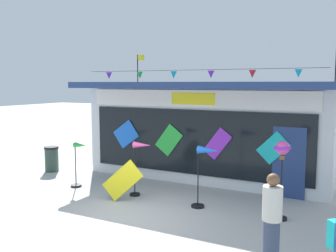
{
  "coord_description": "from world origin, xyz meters",
  "views": [
    {
      "loc": [
        4.94,
        -7.31,
        3.2
      ],
      "look_at": [
        -0.46,
        2.92,
        1.89
      ],
      "focal_mm": 40.42,
      "sensor_mm": 36.0,
      "label": 1
    }
  ],
  "objects_px": {
    "wind_spinner_left": "(140,157)",
    "person_mid_plaza": "(272,220)",
    "trash_bin": "(52,159)",
    "display_kite_on_ground": "(123,180)",
    "kite_shop_building": "(223,125)",
    "wind_spinner_center_left": "(205,164)",
    "wind_spinner_far_left": "(78,160)",
    "wind_spinner_center_right": "(282,158)"
  },
  "relations": [
    {
      "from": "wind_spinner_left",
      "to": "person_mid_plaza",
      "type": "bearing_deg",
      "value": -30.52
    },
    {
      "from": "trash_bin",
      "to": "display_kite_on_ground",
      "type": "distance_m",
      "value": 4.58
    },
    {
      "from": "kite_shop_building",
      "to": "wind_spinner_center_left",
      "type": "distance_m",
      "value": 4.79
    },
    {
      "from": "kite_shop_building",
      "to": "wind_spinner_center_left",
      "type": "height_order",
      "value": "kite_shop_building"
    },
    {
      "from": "trash_bin",
      "to": "person_mid_plaza",
      "type": "bearing_deg",
      "value": -22.47
    },
    {
      "from": "display_kite_on_ground",
      "to": "wind_spinner_far_left",
      "type": "bearing_deg",
      "value": 166.25
    },
    {
      "from": "person_mid_plaza",
      "to": "wind_spinner_center_right",
      "type": "bearing_deg",
      "value": 133.96
    },
    {
      "from": "trash_bin",
      "to": "wind_spinner_far_left",
      "type": "bearing_deg",
      "value": -27.06
    },
    {
      "from": "person_mid_plaza",
      "to": "trash_bin",
      "type": "bearing_deg",
      "value": -166.19
    },
    {
      "from": "wind_spinner_far_left",
      "to": "trash_bin",
      "type": "relative_size",
      "value": 1.54
    },
    {
      "from": "wind_spinner_center_right",
      "to": "trash_bin",
      "type": "height_order",
      "value": "wind_spinner_center_right"
    },
    {
      "from": "wind_spinner_center_left",
      "to": "person_mid_plaza",
      "type": "relative_size",
      "value": 0.97
    },
    {
      "from": "kite_shop_building",
      "to": "wind_spinner_far_left",
      "type": "bearing_deg",
      "value": -123.36
    },
    {
      "from": "wind_spinner_far_left",
      "to": "display_kite_on_ground",
      "type": "xyz_separation_m",
      "value": [
        1.97,
        -0.48,
        -0.29
      ]
    },
    {
      "from": "wind_spinner_center_right",
      "to": "display_kite_on_ground",
      "type": "relative_size",
      "value": 1.77
    },
    {
      "from": "wind_spinner_left",
      "to": "wind_spinner_center_left",
      "type": "height_order",
      "value": "wind_spinner_center_left"
    },
    {
      "from": "wind_spinner_center_left",
      "to": "person_mid_plaza",
      "type": "height_order",
      "value": "person_mid_plaza"
    },
    {
      "from": "kite_shop_building",
      "to": "wind_spinner_left",
      "type": "xyz_separation_m",
      "value": [
        -0.83,
        -4.51,
        -0.52
      ]
    },
    {
      "from": "wind_spinner_left",
      "to": "display_kite_on_ground",
      "type": "bearing_deg",
      "value": -110.97
    },
    {
      "from": "wind_spinner_center_right",
      "to": "display_kite_on_ground",
      "type": "xyz_separation_m",
      "value": [
        -4.11,
        -0.53,
        -0.92
      ]
    },
    {
      "from": "trash_bin",
      "to": "wind_spinner_center_right",
      "type": "bearing_deg",
      "value": -7.66
    },
    {
      "from": "wind_spinner_center_left",
      "to": "wind_spinner_center_right",
      "type": "distance_m",
      "value": 1.91
    },
    {
      "from": "trash_bin",
      "to": "display_kite_on_ground",
      "type": "xyz_separation_m",
      "value": [
        4.27,
        -1.66,
        0.1
      ]
    },
    {
      "from": "wind_spinner_center_right",
      "to": "trash_bin",
      "type": "distance_m",
      "value": 8.52
    },
    {
      "from": "wind_spinner_far_left",
      "to": "person_mid_plaza",
      "type": "distance_m",
      "value": 6.86
    },
    {
      "from": "wind_spinner_center_left",
      "to": "trash_bin",
      "type": "bearing_deg",
      "value": 169.44
    },
    {
      "from": "wind_spinner_center_right",
      "to": "person_mid_plaza",
      "type": "bearing_deg",
      "value": -82.32
    },
    {
      "from": "wind_spinner_center_left",
      "to": "person_mid_plaza",
      "type": "bearing_deg",
      "value": -47.21
    },
    {
      "from": "kite_shop_building",
      "to": "display_kite_on_ground",
      "type": "bearing_deg",
      "value": -101.65
    },
    {
      "from": "person_mid_plaza",
      "to": "wind_spinner_far_left",
      "type": "bearing_deg",
      "value": -164.47
    },
    {
      "from": "wind_spinner_far_left",
      "to": "wind_spinner_center_right",
      "type": "distance_m",
      "value": 6.12
    },
    {
      "from": "display_kite_on_ground",
      "to": "wind_spinner_left",
      "type": "bearing_deg",
      "value": 69.03
    },
    {
      "from": "wind_spinner_far_left",
      "to": "display_kite_on_ground",
      "type": "distance_m",
      "value": 2.05
    },
    {
      "from": "wind_spinner_far_left",
      "to": "wind_spinner_center_left",
      "type": "bearing_deg",
      "value": -0.52
    },
    {
      "from": "kite_shop_building",
      "to": "display_kite_on_ground",
      "type": "distance_m",
      "value": 5.28
    },
    {
      "from": "wind_spinner_left",
      "to": "wind_spinner_center_left",
      "type": "bearing_deg",
      "value": -2.96
    },
    {
      "from": "wind_spinner_left",
      "to": "wind_spinner_center_right",
      "type": "bearing_deg",
      "value": -0.3
    },
    {
      "from": "wind_spinner_left",
      "to": "trash_bin",
      "type": "bearing_deg",
      "value": 166.12
    },
    {
      "from": "wind_spinner_far_left",
      "to": "wind_spinner_center_left",
      "type": "height_order",
      "value": "wind_spinner_center_left"
    },
    {
      "from": "trash_bin",
      "to": "wind_spinner_left",
      "type": "bearing_deg",
      "value": -13.88
    },
    {
      "from": "person_mid_plaza",
      "to": "trash_bin",
      "type": "relative_size",
      "value": 1.85
    },
    {
      "from": "wind_spinner_center_right",
      "to": "person_mid_plaza",
      "type": "xyz_separation_m",
      "value": [
        0.33,
        -2.48,
        -0.63
      ]
    }
  ]
}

